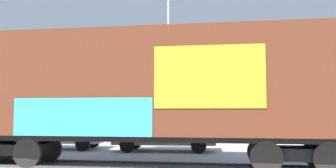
% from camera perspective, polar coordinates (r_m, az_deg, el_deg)
% --- Properties ---
extents(ground_plane, '(260.00, 260.00, 0.00)m').
position_cam_1_polar(ground_plane, '(12.18, -7.68, -12.50)').
color(ground_plane, '#B2B5BC').
extents(track, '(60.01, 4.04, 0.08)m').
position_cam_1_polar(track, '(11.92, -3.51, -12.52)').
color(track, '#4C4742').
rests_on(track, ground_plane).
extents(freight_car, '(13.96, 3.37, 4.45)m').
position_cam_1_polar(freight_car, '(11.82, -3.39, -0.43)').
color(freight_car, '#5B2B19').
rests_on(freight_car, ground_plane).
extents(flagpole, '(0.93, 1.14, 10.11)m').
position_cam_1_polar(flagpole, '(22.51, 0.29, 7.09)').
color(flagpole, silver).
rests_on(flagpole, ground_plane).
extents(hillside, '(124.70, 29.34, 17.38)m').
position_cam_1_polar(hillside, '(85.42, 8.57, -1.19)').
color(hillside, silver).
rests_on(hillside, ground_plane).
extents(parked_car_white, '(4.44, 2.36, 1.64)m').
position_cam_1_polar(parked_car_white, '(18.31, -16.83, -7.02)').
color(parked_car_white, silver).
rests_on(parked_car_white, ground_plane).
extents(parked_car_tan, '(4.62, 2.18, 1.79)m').
position_cam_1_polar(parked_car_tan, '(16.62, -0.54, -7.29)').
color(parked_car_tan, '#9E8966').
rests_on(parked_car_tan, ground_plane).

